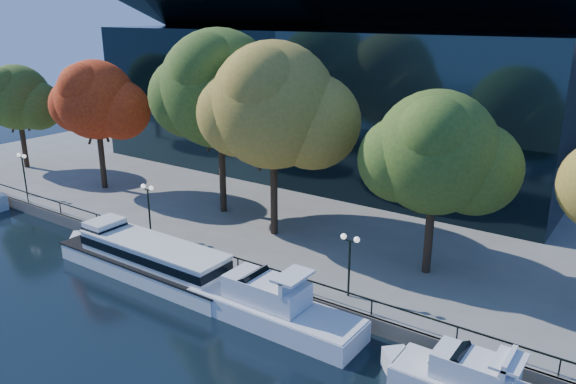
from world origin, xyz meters
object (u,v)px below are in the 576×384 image
Objects in this scene: lamp_1 at (148,198)px; lamp_2 at (350,251)px; tree_0 at (17,99)px; tree_2 at (221,92)px; cruiser_near at (267,304)px; cruiser_far at (474,384)px; tree_3 at (275,109)px; tour_boat at (144,256)px; tree_4 at (438,156)px; tree_1 at (97,102)px; lamp_0 at (23,165)px.

lamp_2 is (17.75, 0.00, 0.00)m from lamp_1.
tree_2 is (27.92, 1.62, 2.77)m from tree_0.
cruiser_near is 3.07× the size of lamp_2.
tree_0 reaches higher than cruiser_far.
tree_3 is 12.08m from lamp_1.
lamp_2 is at bearing -23.91° from tree_2.
tour_boat is at bearing 179.08° from cruiser_near.
tree_2 is at bearing 78.80° from lamp_1.
tree_4 is (47.07, 0.29, 0.42)m from tree_0.
tree_4 is at bearing 0.35° from tree_0.
cruiser_near is at bearing -56.43° from tree_3.
cruiser_far is at bearing -1.12° from tour_boat.
cruiser_far is at bearing -24.19° from tree_2.
tree_1 reaches higher than cruiser_near.
tree_4 is (33.46, 0.24, -0.47)m from tree_1.
tour_boat is 1.47× the size of tree_0.
tree_1 is 0.84× the size of tree_3.
lamp_2 is at bearing -115.62° from tree_4.
lamp_0 is at bearing -31.30° from tree_0.
tree_2 is at bearing 21.16° from lamp_0.
lamp_0 is (-44.09, 4.17, 3.00)m from cruiser_far.
tree_1 is 1.02× the size of tree_4.
lamp_0 is (-4.38, -5.67, -5.59)m from tree_1.
tree_1 is at bearing 156.25° from lamp_1.
tour_boat is 5.74m from lamp_1.
tree_2 reaches higher than tree_0.
lamp_0 is 17.26m from lamp_1.
tree_2 reaches higher than tree_3.
tree_3 is (6.71, -1.65, -0.52)m from tree_2.
cruiser_far is 44.38m from lamp_0.
tour_boat is 1.12× the size of tree_3.
lamp_1 is at bearing 0.00° from lamp_0.
tree_0 is (-29.99, 9.33, 7.33)m from tour_boat.
tree_0 is 28.11m from tree_2.
tour_boat is at bearing -46.72° from lamp_1.
cruiser_near is at bearing 178.70° from cruiser_far.
cruiser_far is 29.74m from tree_2.
tree_0 is at bearing 148.70° from lamp_0.
lamp_0 is (-18.69, -7.23, -7.47)m from tree_2.
cruiser_near is at bearing -7.00° from lamp_0.
lamp_1 is (-3.50, 3.72, 2.63)m from tour_boat.
lamp_1 is 1.00× the size of lamp_2.
cruiser_far is 14.37m from tree_4.
tour_boat is 21.08m from tree_4.
tree_4 reaches higher than lamp_2.
lamp_1 is at bearing -11.96° from tree_0.
cruiser_near is 0.83× the size of tree_3.
tree_4 is 8.31m from lamp_2.
tree_1 is at bearing 150.19° from tour_boat.
tree_3 reaches higher than tour_boat.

